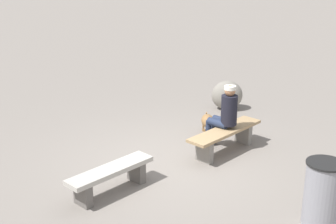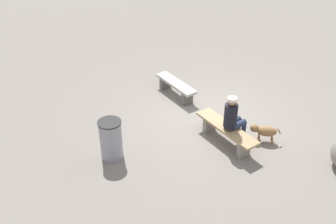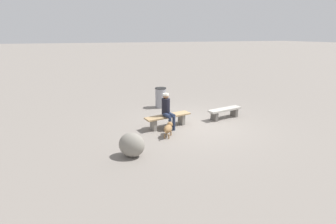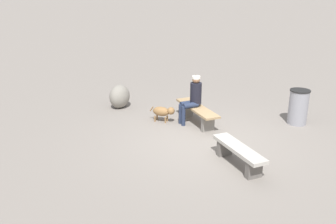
{
  "view_description": "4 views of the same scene",
  "coord_description": "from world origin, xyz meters",
  "px_view_note": "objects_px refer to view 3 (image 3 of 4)",
  "views": [
    {
      "loc": [
        -4.62,
        -6.3,
        3.66
      ],
      "look_at": [
        0.59,
        0.94,
        0.61
      ],
      "focal_mm": 49.69,
      "sensor_mm": 36.0,
      "label": 1
    },
    {
      "loc": [
        7.49,
        -4.55,
        5.73
      ],
      "look_at": [
        0.56,
        -1.47,
        0.88
      ],
      "focal_mm": 41.32,
      "sensor_mm": 36.0,
      "label": 2
    },
    {
      "loc": [
        4.31,
        8.35,
        3.39
      ],
      "look_at": [
        1.18,
        -0.08,
        0.63
      ],
      "focal_mm": 27.17,
      "sensor_mm": 36.0,
      "label": 3
    },
    {
      "loc": [
        -7.96,
        2.64,
        3.67
      ],
      "look_at": [
        0.56,
        0.74,
        0.6
      ],
      "focal_mm": 39.4,
      "sensor_mm": 36.0,
      "label": 4
    }
  ],
  "objects_px": {
    "bench_left": "(225,111)",
    "seated_person": "(167,109)",
    "bench_right": "(168,119)",
    "trash_bin": "(161,98)",
    "boulder": "(132,145)",
    "dog": "(168,128)"
  },
  "relations": [
    {
      "from": "bench_left",
      "to": "seated_person",
      "type": "relative_size",
      "value": 1.2
    },
    {
      "from": "bench_right",
      "to": "trash_bin",
      "type": "bearing_deg",
      "value": -113.63
    },
    {
      "from": "bench_left",
      "to": "bench_right",
      "type": "xyz_separation_m",
      "value": [
        2.58,
        0.13,
        0.03
      ]
    },
    {
      "from": "bench_right",
      "to": "boulder",
      "type": "xyz_separation_m",
      "value": [
        1.82,
        1.93,
        0.02
      ]
    },
    {
      "from": "trash_bin",
      "to": "boulder",
      "type": "xyz_separation_m",
      "value": [
        2.45,
        4.61,
        -0.12
      ]
    },
    {
      "from": "bench_left",
      "to": "seated_person",
      "type": "bearing_deg",
      "value": -5.35
    },
    {
      "from": "seated_person",
      "to": "trash_bin",
      "type": "bearing_deg",
      "value": -116.27
    },
    {
      "from": "boulder",
      "to": "seated_person",
      "type": "bearing_deg",
      "value": -133.88
    },
    {
      "from": "seated_person",
      "to": "trash_bin",
      "type": "relative_size",
      "value": 1.38
    },
    {
      "from": "bench_left",
      "to": "dog",
      "type": "distance_m",
      "value": 3.07
    },
    {
      "from": "bench_left",
      "to": "trash_bin",
      "type": "height_order",
      "value": "trash_bin"
    },
    {
      "from": "bench_left",
      "to": "trash_bin",
      "type": "distance_m",
      "value": 3.22
    },
    {
      "from": "seated_person",
      "to": "boulder",
      "type": "distance_m",
      "value": 2.56
    },
    {
      "from": "bench_right",
      "to": "trash_bin",
      "type": "distance_m",
      "value": 2.75
    },
    {
      "from": "seated_person",
      "to": "bench_right",
      "type": "bearing_deg",
      "value": -135.53
    },
    {
      "from": "dog",
      "to": "boulder",
      "type": "relative_size",
      "value": 0.84
    },
    {
      "from": "bench_right",
      "to": "dog",
      "type": "bearing_deg",
      "value": 59.8
    },
    {
      "from": "dog",
      "to": "bench_left",
      "type": "bearing_deg",
      "value": -36.11
    },
    {
      "from": "bench_right",
      "to": "dog",
      "type": "xyz_separation_m",
      "value": [
        0.31,
        0.88,
        -0.04
      ]
    },
    {
      "from": "trash_bin",
      "to": "seated_person",
      "type": "bearing_deg",
      "value": 76.04
    },
    {
      "from": "dog",
      "to": "trash_bin",
      "type": "height_order",
      "value": "trash_bin"
    },
    {
      "from": "dog",
      "to": "boulder",
      "type": "bearing_deg",
      "value": 159.4
    }
  ]
}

